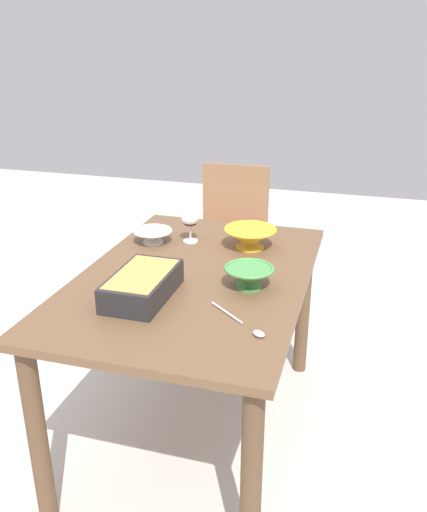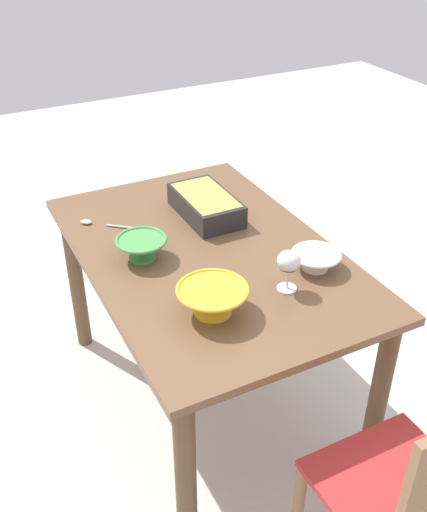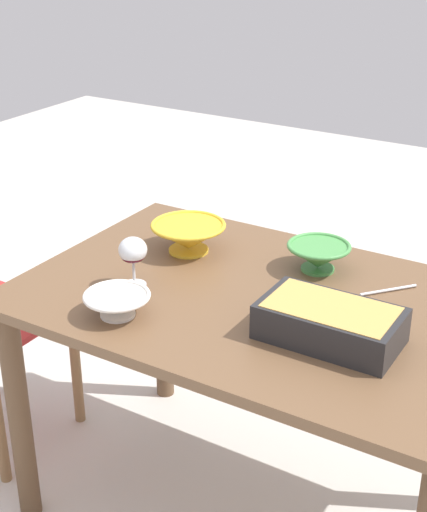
% 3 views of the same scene
% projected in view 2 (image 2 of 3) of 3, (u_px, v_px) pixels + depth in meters
% --- Properties ---
extents(ground_plane, '(8.00, 8.00, 0.00)m').
position_uv_depth(ground_plane, '(208.00, 397.00, 2.55)').
color(ground_plane, beige).
extents(dining_table, '(1.29, 0.85, 0.74)m').
position_uv_depth(dining_table, '(207.00, 276.00, 2.21)').
color(dining_table, brown).
rests_on(dining_table, ground_plane).
extents(chair, '(0.39, 0.40, 0.91)m').
position_uv_depth(chair, '(417.00, 499.00, 1.57)').
color(chair, '#B22D2D').
rests_on(chair, ground_plane).
extents(wine_glass, '(0.08, 0.08, 0.14)m').
position_uv_depth(wine_glass, '(289.00, 263.00, 1.90)').
color(wine_glass, white).
rests_on(wine_glass, dining_table).
extents(casserole_dish, '(0.33, 0.19, 0.09)m').
position_uv_depth(casserole_dish, '(206.00, 204.00, 2.35)').
color(casserole_dish, '#262628').
rests_on(casserole_dish, dining_table).
extents(mixing_bowl, '(0.18, 0.18, 0.08)m').
position_uv_depth(mixing_bowl, '(142.00, 247.00, 2.09)').
color(mixing_bowl, '#4C994C').
rests_on(mixing_bowl, dining_table).
extents(small_bowl, '(0.22, 0.22, 0.09)m').
position_uv_depth(small_bowl, '(213.00, 299.00, 1.83)').
color(small_bowl, yellow).
rests_on(small_bowl, dining_table).
extents(serving_bowl, '(0.17, 0.17, 0.06)m').
position_uv_depth(serving_bowl, '(316.00, 259.00, 2.04)').
color(serving_bowl, white).
rests_on(serving_bowl, dining_table).
extents(serving_spoon, '(0.19, 0.22, 0.01)m').
position_uv_depth(serving_spoon, '(101.00, 224.00, 2.30)').
color(serving_spoon, silver).
rests_on(serving_spoon, dining_table).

